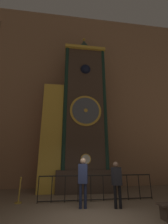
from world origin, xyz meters
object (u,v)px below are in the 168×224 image
clock_tower (78,115)px  stanchion_post (19,195)px  visitor_far (117,179)px  visitor_near (83,177)px

clock_tower → stanchion_post: size_ratio=10.51×
visitor_far → stanchion_post: size_ratio=1.64×
visitor_near → visitor_far: 1.29m
visitor_far → stanchion_post: 4.02m
stanchion_post → visitor_far: bearing=-17.2°
visitor_far → stanchion_post: (-3.79, 1.18, -0.66)m
clock_tower → stanchion_post: bearing=-143.6°
visitor_near → visitor_far: size_ratio=1.09×
visitor_near → stanchion_post: size_ratio=1.78×
visitor_near → visitor_far: bearing=8.7°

